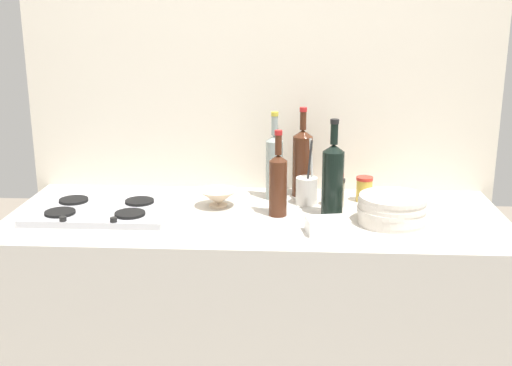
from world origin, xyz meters
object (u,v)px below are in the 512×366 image
at_px(butter_dish, 328,226).
at_px(condiment_jar_front, 364,189).
at_px(plate_stack, 392,209).
at_px(utensil_crock, 307,190).
at_px(wine_bottle_leftmost, 274,165).
at_px(condiment_jar_rear, 336,192).
at_px(wine_bottle_mid_right, 302,161).
at_px(wine_bottle_rightmost, 333,178).
at_px(stovetop_hob, 101,211).
at_px(wine_bottle_mid_left, 278,183).
at_px(mixing_bowl, 218,197).

xyz_separation_m(butter_dish, condiment_jar_front, (0.16, 0.37, 0.02)).
height_order(plate_stack, utensil_crock, utensil_crock).
bearing_deg(wine_bottle_leftmost, condiment_jar_rear, -19.12).
relative_size(wine_bottle_mid_right, wine_bottle_rightmost, 1.00).
bearing_deg(wine_bottle_rightmost, wine_bottle_mid_right, 112.95).
distance_m(stovetop_hob, wine_bottle_mid_left, 0.65).
relative_size(wine_bottle_leftmost, condiment_jar_front, 3.54).
relative_size(wine_bottle_mid_left, mixing_bowl, 2.06).
xyz_separation_m(stovetop_hob, wine_bottle_rightmost, (0.84, 0.03, 0.13)).
xyz_separation_m(stovetop_hob, wine_bottle_mid_right, (0.73, 0.28, 0.13)).
bearing_deg(stovetop_hob, utensil_crock, 12.68).
height_order(plate_stack, wine_bottle_mid_right, wine_bottle_mid_right).
bearing_deg(butter_dish, condiment_jar_rear, 81.26).
bearing_deg(condiment_jar_front, wine_bottle_rightmost, -126.40).
height_order(butter_dish, utensil_crock, utensil_crock).
distance_m(wine_bottle_mid_left, mixing_bowl, 0.26).
bearing_deg(wine_bottle_mid_right, butter_dish, -79.39).
height_order(wine_bottle_rightmost, butter_dish, wine_bottle_rightmost).
bearing_deg(mixing_bowl, wine_bottle_leftmost, 29.54).
bearing_deg(mixing_bowl, condiment_jar_rear, 4.64).
relative_size(stovetop_hob, condiment_jar_front, 5.15).
relative_size(stovetop_hob, wine_bottle_rightmost, 1.42).
bearing_deg(wine_bottle_rightmost, wine_bottle_mid_left, -177.41).
height_order(stovetop_hob, condiment_jar_front, condiment_jar_front).
height_order(stovetop_hob, condiment_jar_rear, condiment_jar_rear).
height_order(wine_bottle_leftmost, wine_bottle_mid_left, wine_bottle_leftmost).
xyz_separation_m(condiment_jar_front, condiment_jar_rear, (-0.11, -0.07, 0.00)).
bearing_deg(butter_dish, utensil_crock, 101.40).
distance_m(wine_bottle_mid_right, wine_bottle_rightmost, 0.27).
bearing_deg(plate_stack, mixing_bowl, 166.29).
bearing_deg(stovetop_hob, wine_bottle_mid_right, 20.96).
bearing_deg(butter_dish, wine_bottle_leftmost, 116.46).
height_order(wine_bottle_mid_left, wine_bottle_rightmost, wine_bottle_rightmost).
xyz_separation_m(butter_dish, condiment_jar_rear, (0.05, 0.30, 0.03)).
bearing_deg(mixing_bowl, wine_bottle_mid_left, -21.68).
height_order(stovetop_hob, plate_stack, plate_stack).
xyz_separation_m(wine_bottle_mid_right, wine_bottle_rightmost, (0.10, -0.25, -0.00)).
xyz_separation_m(stovetop_hob, butter_dish, (0.81, -0.15, 0.01)).
distance_m(utensil_crock, condiment_jar_front, 0.23).
relative_size(wine_bottle_leftmost, wine_bottle_mid_right, 0.97).
bearing_deg(utensil_crock, stovetop_hob, -167.32).
bearing_deg(wine_bottle_mid_left, wine_bottle_mid_right, 70.63).
bearing_deg(condiment_jar_front, wine_bottle_mid_right, 164.92).
xyz_separation_m(wine_bottle_leftmost, butter_dish, (0.19, -0.38, -0.11)).
bearing_deg(wine_bottle_mid_right, utensil_crock, -81.65).
bearing_deg(wine_bottle_leftmost, utensil_crock, -26.72).
distance_m(butter_dish, condiment_jar_rear, 0.30).
distance_m(wine_bottle_rightmost, utensil_crock, 0.18).
bearing_deg(wine_bottle_mid_left, wine_bottle_rightmost, 2.59).
bearing_deg(wine_bottle_leftmost, wine_bottle_rightmost, -42.90).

